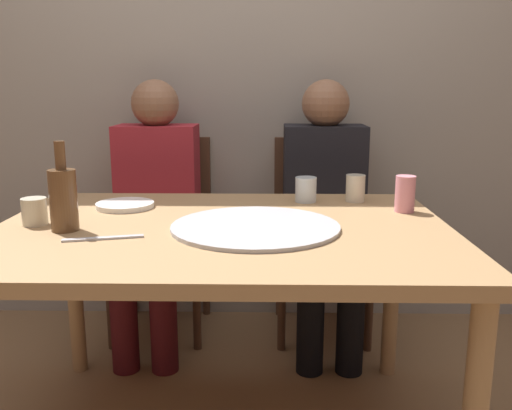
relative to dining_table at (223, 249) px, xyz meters
name	(u,v)px	position (x,y,z in m)	size (l,w,h in m)	color
back_wall	(239,51)	(0.00, 1.08, 0.65)	(6.00, 0.10, 2.60)	gray
dining_table	(223,249)	(0.00, 0.00, 0.00)	(1.38, 1.00, 0.73)	#99754C
pizza_tray	(255,227)	(0.10, -0.03, 0.08)	(0.50, 0.50, 0.01)	#ADADB2
wine_bottle	(63,198)	(-0.46, -0.06, 0.17)	(0.08, 0.08, 0.26)	brown
tumbler_near	(35,211)	(-0.57, 0.00, 0.12)	(0.08, 0.08, 0.08)	beige
tumbler_far	(306,190)	(0.28, 0.35, 0.12)	(0.08, 0.08, 0.09)	silver
wine_glass	(355,188)	(0.46, 0.36, 0.12)	(0.07, 0.07, 0.10)	beige
soda_can	(405,194)	(0.60, 0.20, 0.14)	(0.07, 0.07, 0.12)	pink
plate_stack	(125,205)	(-0.36, 0.24, 0.08)	(0.20, 0.20, 0.02)	white
table_knife	(103,238)	(-0.32, -0.16, 0.08)	(0.22, 0.02, 0.01)	#B7B7BC
chair_left	(162,221)	(-0.36, 0.90, -0.14)	(0.44, 0.44, 0.90)	#472D1E
chair_right	(321,222)	(0.39, 0.90, -0.14)	(0.44, 0.44, 0.90)	#472D1E
guest_in_sweater	(155,202)	(-0.36, 0.75, -0.01)	(0.36, 0.56, 1.17)	maroon
guest_in_beanie	(325,202)	(0.39, 0.75, -0.01)	(0.36, 0.56, 1.17)	black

